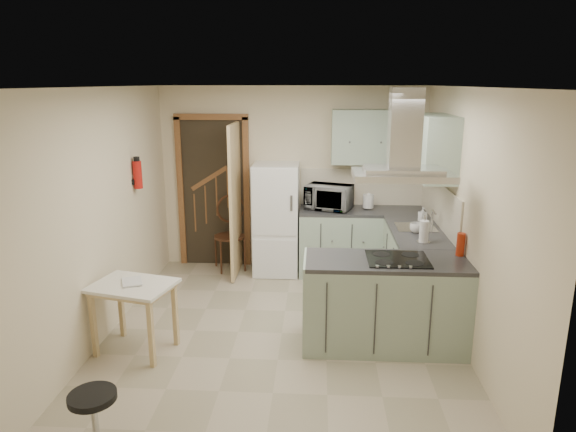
# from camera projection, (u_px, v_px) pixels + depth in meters

# --- Properties ---
(floor) EXTENTS (4.20, 4.20, 0.00)m
(floor) POSITION_uv_depth(u_px,v_px,m) (282.00, 333.00, 5.36)
(floor) COLOR tan
(floor) RESTS_ON ground
(ceiling) EXTENTS (4.20, 4.20, 0.00)m
(ceiling) POSITION_uv_depth(u_px,v_px,m) (281.00, 87.00, 4.73)
(ceiling) COLOR silver
(ceiling) RESTS_ON back_wall
(back_wall) EXTENTS (3.60, 0.00, 3.60)m
(back_wall) POSITION_uv_depth(u_px,v_px,m) (292.00, 179.00, 7.07)
(back_wall) COLOR beige
(back_wall) RESTS_ON floor
(left_wall) EXTENTS (0.00, 4.20, 4.20)m
(left_wall) POSITION_uv_depth(u_px,v_px,m) (103.00, 215.00, 5.15)
(left_wall) COLOR beige
(left_wall) RESTS_ON floor
(right_wall) EXTENTS (0.00, 4.20, 4.20)m
(right_wall) POSITION_uv_depth(u_px,v_px,m) (467.00, 221.00, 4.94)
(right_wall) COLOR beige
(right_wall) RESTS_ON floor
(doorway) EXTENTS (1.10, 0.12, 2.10)m
(doorway) POSITION_uv_depth(u_px,v_px,m) (214.00, 192.00, 7.16)
(doorway) COLOR brown
(doorway) RESTS_ON floor
(fridge) EXTENTS (0.60, 0.60, 1.50)m
(fridge) POSITION_uv_depth(u_px,v_px,m) (276.00, 219.00, 6.92)
(fridge) COLOR white
(fridge) RESTS_ON floor
(counter_back) EXTENTS (1.08, 0.60, 0.90)m
(counter_back) POSITION_uv_depth(u_px,v_px,m) (340.00, 241.00, 6.95)
(counter_back) COLOR #9EB2A0
(counter_back) RESTS_ON floor
(counter_right) EXTENTS (0.60, 1.95, 0.90)m
(counter_right) POSITION_uv_depth(u_px,v_px,m) (411.00, 259.00, 6.25)
(counter_right) COLOR #9EB2A0
(counter_right) RESTS_ON floor
(splashback) EXTENTS (1.68, 0.02, 0.50)m
(splashback) POSITION_uv_depth(u_px,v_px,m) (362.00, 187.00, 7.03)
(splashback) COLOR beige
(splashback) RESTS_ON counter_back
(wall_cabinet_back) EXTENTS (0.85, 0.35, 0.70)m
(wall_cabinet_back) POSITION_uv_depth(u_px,v_px,m) (364.00, 137.00, 6.70)
(wall_cabinet_back) COLOR #9EB2A0
(wall_cabinet_back) RESTS_ON back_wall
(wall_cabinet_right) EXTENTS (0.35, 0.90, 0.70)m
(wall_cabinet_right) POSITION_uv_depth(u_px,v_px,m) (434.00, 147.00, 5.62)
(wall_cabinet_right) COLOR #9EB2A0
(wall_cabinet_right) RESTS_ON right_wall
(peninsula) EXTENTS (1.55, 0.65, 0.90)m
(peninsula) POSITION_uv_depth(u_px,v_px,m) (385.00, 303.00, 5.02)
(peninsula) COLOR #9EB2A0
(peninsula) RESTS_ON floor
(hob) EXTENTS (0.58, 0.50, 0.01)m
(hob) POSITION_uv_depth(u_px,v_px,m) (398.00, 259.00, 4.90)
(hob) COLOR black
(hob) RESTS_ON peninsula
(extractor_hood) EXTENTS (0.90, 0.55, 0.10)m
(extractor_hood) POSITION_uv_depth(u_px,v_px,m) (402.00, 175.00, 4.69)
(extractor_hood) COLOR silver
(extractor_hood) RESTS_ON ceiling
(sink) EXTENTS (0.45, 0.40, 0.01)m
(sink) POSITION_uv_depth(u_px,v_px,m) (416.00, 227.00, 5.97)
(sink) COLOR silver
(sink) RESTS_ON counter_right
(fire_extinguisher) EXTENTS (0.10, 0.10, 0.32)m
(fire_extinguisher) POSITION_uv_depth(u_px,v_px,m) (138.00, 175.00, 5.95)
(fire_extinguisher) COLOR #B2140F
(fire_extinguisher) RESTS_ON left_wall
(drop_leaf_table) EXTENTS (0.85, 0.72, 0.69)m
(drop_leaf_table) POSITION_uv_depth(u_px,v_px,m) (135.00, 318.00, 4.93)
(drop_leaf_table) COLOR tan
(drop_leaf_table) RESTS_ON floor
(bentwood_chair) EXTENTS (0.55, 0.55, 0.94)m
(bentwood_chair) POSITION_uv_depth(u_px,v_px,m) (230.00, 237.00, 7.10)
(bentwood_chair) COLOR #4F221A
(bentwood_chair) RESTS_ON floor
(stool) EXTENTS (0.43, 0.43, 0.45)m
(stool) POSITION_uv_depth(u_px,v_px,m) (95.00, 421.00, 3.62)
(stool) COLOR black
(stool) RESTS_ON floor
(microwave) EXTENTS (0.68, 0.56, 0.32)m
(microwave) POSITION_uv_depth(u_px,v_px,m) (329.00, 197.00, 6.81)
(microwave) COLOR black
(microwave) RESTS_ON counter_back
(kettle) EXTENTS (0.17, 0.17, 0.22)m
(kettle) POSITION_uv_depth(u_px,v_px,m) (368.00, 201.00, 6.82)
(kettle) COLOR silver
(kettle) RESTS_ON counter_back
(cereal_box) EXTENTS (0.13, 0.19, 0.26)m
(cereal_box) POSITION_uv_depth(u_px,v_px,m) (350.00, 198.00, 6.93)
(cereal_box) COLOR orange
(cereal_box) RESTS_ON counter_back
(soap_bottle) EXTENTS (0.10, 0.11, 0.17)m
(soap_bottle) POSITION_uv_depth(u_px,v_px,m) (423.00, 214.00, 6.22)
(soap_bottle) COLOR #B8B5C2
(soap_bottle) RESTS_ON counter_right
(paper_towel) EXTENTS (0.12, 0.12, 0.25)m
(paper_towel) POSITION_uv_depth(u_px,v_px,m) (424.00, 231.00, 5.39)
(paper_towel) COLOR silver
(paper_towel) RESTS_ON counter_right
(cup) EXTENTS (0.15, 0.15, 0.11)m
(cup) POSITION_uv_depth(u_px,v_px,m) (416.00, 228.00, 5.76)
(cup) COLOR white
(cup) RESTS_ON counter_right
(red_bottle) EXTENTS (0.09, 0.09, 0.23)m
(red_bottle) POSITION_uv_depth(u_px,v_px,m) (461.00, 244.00, 4.99)
(red_bottle) COLOR #B42B0F
(red_bottle) RESTS_ON peninsula
(book) EXTENTS (0.26, 0.30, 0.11)m
(book) POSITION_uv_depth(u_px,v_px,m) (122.00, 279.00, 4.83)
(book) COLOR #A0354D
(book) RESTS_ON drop_leaf_table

